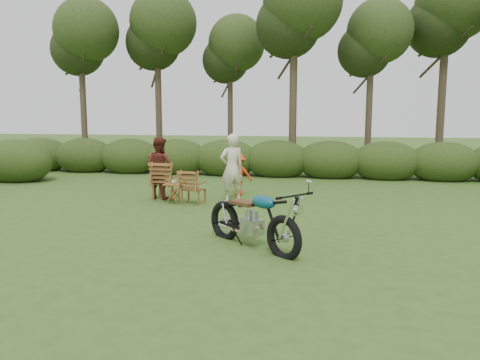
% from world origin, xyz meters
% --- Properties ---
extents(ground, '(80.00, 80.00, 0.00)m').
position_xyz_m(ground, '(0.00, 0.00, 0.00)').
color(ground, '#354F1A').
rests_on(ground, ground).
extents(tree_line, '(22.52, 11.62, 8.14)m').
position_xyz_m(tree_line, '(0.50, 9.74, 3.81)').
color(tree_line, '#3A2D1F').
rests_on(tree_line, ground).
extents(motorcycle, '(2.30, 2.12, 1.30)m').
position_xyz_m(motorcycle, '(0.60, -0.61, 0.00)').
color(motorcycle, '#0B7698').
rests_on(motorcycle, ground).
extents(lawn_chair_right, '(0.71, 0.71, 0.91)m').
position_xyz_m(lawn_chair_right, '(-1.60, 3.14, 0.00)').
color(lawn_chair_right, brown).
rests_on(lawn_chair_right, ground).
extents(lawn_chair_left, '(0.76, 0.76, 1.05)m').
position_xyz_m(lawn_chair_left, '(-2.55, 3.65, 0.00)').
color(lawn_chair_left, brown).
rests_on(lawn_chair_left, ground).
extents(side_table, '(0.52, 0.45, 0.52)m').
position_xyz_m(side_table, '(-2.14, 3.09, 0.26)').
color(side_table, brown).
rests_on(side_table, ground).
extents(cup, '(0.14, 0.14, 0.09)m').
position_xyz_m(cup, '(-2.14, 3.09, 0.57)').
color(cup, beige).
rests_on(cup, side_table).
extents(adult_a, '(0.81, 0.75, 1.85)m').
position_xyz_m(adult_a, '(-0.64, 3.56, 0.00)').
color(adult_a, beige).
rests_on(adult_a, ground).
extents(adult_b, '(1.03, 0.93, 1.74)m').
position_xyz_m(adult_b, '(-2.74, 3.67, 0.00)').
color(adult_b, '#5A2219').
rests_on(adult_b, ground).
extents(child, '(0.88, 0.63, 1.23)m').
position_xyz_m(child, '(-0.65, 4.57, 0.00)').
color(child, red).
rests_on(child, ground).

